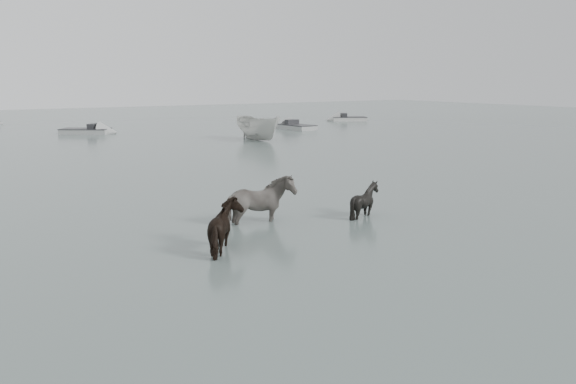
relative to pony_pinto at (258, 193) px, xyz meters
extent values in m
plane|color=#495754|center=(0.52, -0.94, -0.87)|extent=(140.00, 140.00, 0.00)
imported|color=black|center=(0.00, 0.00, 0.00)|extent=(2.14, 1.16, 1.73)
imported|color=black|center=(-1.81, -1.81, -0.16)|extent=(1.40, 1.56, 1.41)
imported|color=black|center=(3.07, -0.93, -0.23)|extent=(1.46, 1.39, 1.27)
imported|color=#BBBCB7|center=(10.73, 19.07, 0.03)|extent=(1.83, 4.68, 1.79)
camera|label=1|loc=(-7.41, -13.32, 3.09)|focal=35.00mm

